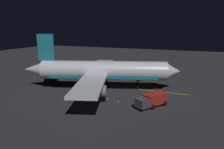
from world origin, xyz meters
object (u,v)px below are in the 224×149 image
baggage_truck (152,100)px  ground_crew_worker (147,100)px  catering_truck (143,74)px  traffic_cone_under_wing (151,83)px  airliner (101,71)px  traffic_cone_near_left (118,102)px  traffic_cone_near_right (108,99)px

baggage_truck → ground_crew_worker: (-0.77, -1.00, -0.30)m
catering_truck → traffic_cone_under_wing: size_ratio=10.76×
airliner → traffic_cone_near_left: (6.77, 6.62, -3.84)m
ground_crew_worker → traffic_cone_near_right: size_ratio=3.16×
traffic_cone_under_wing → traffic_cone_near_right: bearing=-20.1°
catering_truck → traffic_cone_near_right: size_ratio=10.76×
baggage_truck → traffic_cone_under_wing: (-14.58, -3.19, -0.94)m
catering_truck → ground_crew_worker: catering_truck is taller
ground_crew_worker → traffic_cone_near_left: (1.27, -5.09, -0.64)m
traffic_cone_near_left → traffic_cone_under_wing: size_ratio=1.00×
catering_truck → ground_crew_worker: size_ratio=3.40×
traffic_cone_near_left → traffic_cone_near_right: bearing=-106.1°
baggage_truck → catering_truck: (-18.58, -6.15, 0.08)m
baggage_truck → catering_truck: 19.57m
ground_crew_worker → traffic_cone_under_wing: ground_crew_worker is taller
airliner → baggage_truck: size_ratio=5.51×
traffic_cone_near_right → traffic_cone_under_wing: bearing=159.9°
baggage_truck → airliner: bearing=-116.3°
airliner → traffic_cone_under_wing: airliner is taller
catering_truck → traffic_cone_near_left: 19.11m
catering_truck → traffic_cone_under_wing: catering_truck is taller
traffic_cone_near_left → airliner: bearing=-135.7°
airliner → baggage_truck: (6.27, 12.71, -2.91)m
ground_crew_worker → traffic_cone_near_left: bearing=-76.0°
ground_crew_worker → traffic_cone_near_right: ground_crew_worker is taller
airliner → traffic_cone_near_right: airliner is taller
baggage_truck → traffic_cone_near_left: baggage_truck is taller
baggage_truck → traffic_cone_near_right: size_ratio=11.24×
traffic_cone_near_right → traffic_cone_under_wing: (-14.40, 5.26, 0.00)m
baggage_truck → traffic_cone_under_wing: 14.96m
catering_truck → traffic_cone_near_right: (18.40, -2.30, -1.02)m
baggage_truck → traffic_cone_near_left: (0.50, -6.09, -0.94)m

